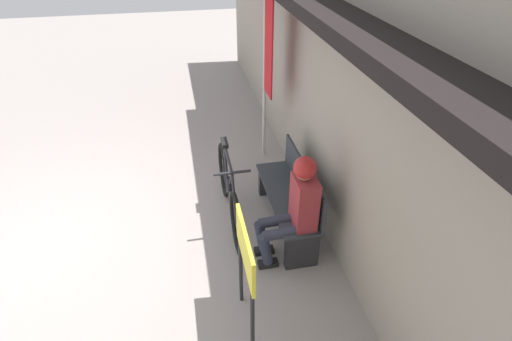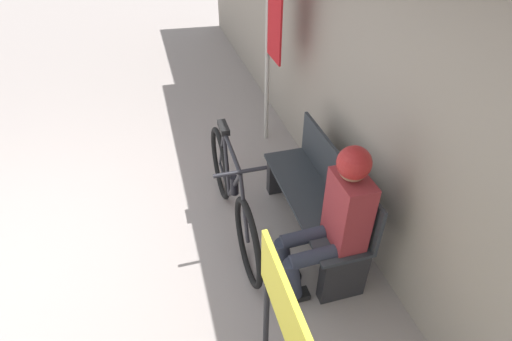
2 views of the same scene
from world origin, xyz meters
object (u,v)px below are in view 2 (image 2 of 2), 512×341
object	(u,v)px
person_seated	(336,214)
signboard	(284,322)
bicycle	(232,195)
park_bench_near	(317,201)
banner_pole	(272,13)

from	to	relation	value
person_seated	signboard	size ratio (longest dim) A/B	1.10
bicycle	person_seated	size ratio (longest dim) A/B	1.41
bicycle	signboard	world-z (taller)	signboard
park_bench_near	person_seated	xyz separation A→B (m)	(0.51, -0.10, 0.34)
banner_pole	bicycle	bearing A→B (deg)	-30.19
banner_pole	signboard	bearing A→B (deg)	-16.08
banner_pole	park_bench_near	bearing A→B (deg)	-2.06
park_bench_near	bicycle	distance (m)	0.73
person_seated	banner_pole	size ratio (longest dim) A/B	0.54
park_bench_near	signboard	xyz separation A→B (m)	(1.28, -0.76, 0.46)
park_bench_near	banner_pole	size ratio (longest dim) A/B	0.61
person_seated	banner_pole	bearing A→B (deg)	175.61
park_bench_near	person_seated	size ratio (longest dim) A/B	1.13
person_seated	signboard	world-z (taller)	person_seated
banner_pole	signboard	xyz separation A→B (m)	(2.81, -0.81, -0.67)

